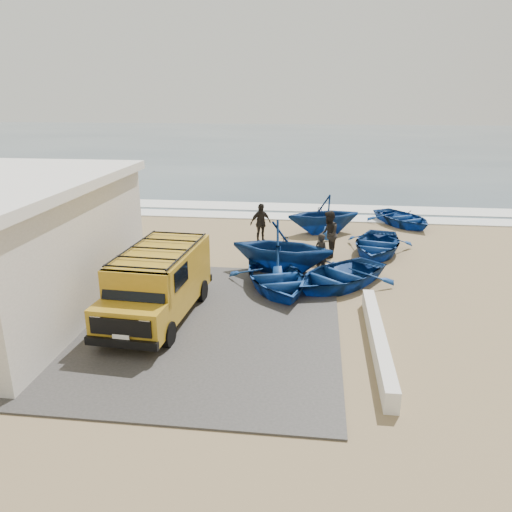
{
  "coord_description": "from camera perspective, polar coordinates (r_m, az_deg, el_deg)",
  "views": [
    {
      "loc": [
        3.18,
        -15.57,
        6.72
      ],
      "look_at": [
        1.13,
        1.12,
        1.2
      ],
      "focal_mm": 35.0,
      "sensor_mm": 36.0,
      "label": 1
    }
  ],
  "objects": [
    {
      "name": "fisherman_middle",
      "position": [
        21.35,
        8.29,
        2.45
      ],
      "size": [
        0.77,
        0.98,
        2.01
      ],
      "primitive_type": "imported",
      "rotation": [
        0.0,
        0.0,
        -1.58
      ],
      "color": "black",
      "rests_on": "ground"
    },
    {
      "name": "surf_line",
      "position": [
        28.55,
        0.4,
        4.62
      ],
      "size": [
        180.0,
        1.6,
        0.06
      ],
      "primitive_type": "cube",
      "color": "white",
      "rests_on": "ground"
    },
    {
      "name": "fisherman_front",
      "position": [
        19.49,
        7.47,
        0.31
      ],
      "size": [
        0.69,
        0.67,
        1.59
      ],
      "primitive_type": "imported",
      "rotation": [
        0.0,
        0.0,
        2.44
      ],
      "color": "black",
      "rests_on": "ground"
    },
    {
      "name": "van",
      "position": [
        15.66,
        -11.12,
        -2.88
      ],
      "size": [
        2.35,
        5.26,
        2.21
      ],
      "rotation": [
        0.0,
        0.0,
        -0.06
      ],
      "color": "#B3871A",
      "rests_on": "ground"
    },
    {
      "name": "slab",
      "position": [
        15.99,
        -12.7,
        -7.05
      ],
      "size": [
        12.0,
        10.0,
        0.05
      ],
      "primitive_type": "cube",
      "color": "#413E3C",
      "rests_on": "ground"
    },
    {
      "name": "boat_near_right",
      "position": [
        18.32,
        9.4,
        -2.16
      ],
      "size": [
        4.99,
        5.09,
        0.86
      ],
      "primitive_type": "imported",
      "rotation": [
        0.0,
        0.0,
        -0.72
      ],
      "color": "navy",
      "rests_on": "ground"
    },
    {
      "name": "boat_far_left",
      "position": [
        25.11,
        7.74,
        4.76
      ],
      "size": [
        4.52,
        4.22,
        1.93
      ],
      "primitive_type": "imported",
      "rotation": [
        0.0,
        0.0,
        -1.23
      ],
      "color": "navy",
      "rests_on": "ground"
    },
    {
      "name": "parapet",
      "position": [
        14.24,
        13.73,
        -9.3
      ],
      "size": [
        0.35,
        6.0,
        0.55
      ],
      "primitive_type": "cube",
      "color": "silver",
      "rests_on": "ground"
    },
    {
      "name": "ground",
      "position": [
        17.25,
        -4.21,
        -4.8
      ],
      "size": [
        160.0,
        160.0,
        0.0
      ],
      "primitive_type": "plane",
      "color": "#8E7752"
    },
    {
      "name": "boat_far_right",
      "position": [
        27.61,
        16.42,
        4.18
      ],
      "size": [
        4.3,
        4.69,
        0.79
      ],
      "primitive_type": "imported",
      "rotation": [
        0.0,
        0.0,
        0.53
      ],
      "color": "navy",
      "rests_on": "ground"
    },
    {
      "name": "fisherman_back",
      "position": [
        23.3,
        0.53,
        3.78
      ],
      "size": [
        1.14,
        1.02,
        1.86
      ],
      "primitive_type": "imported",
      "rotation": [
        0.0,
        0.0,
        0.65
      ],
      "color": "black",
      "rests_on": "ground"
    },
    {
      "name": "boat_near_left",
      "position": [
        17.82,
        2.29,
        -2.52
      ],
      "size": [
        4.18,
        4.9,
        0.86
      ],
      "primitive_type": "imported",
      "rotation": [
        0.0,
        0.0,
        0.34
      ],
      "color": "navy",
      "rests_on": "ground"
    },
    {
      "name": "ocean",
      "position": [
        71.96,
        4.54,
        12.76
      ],
      "size": [
        180.0,
        88.0,
        0.01
      ],
      "primitive_type": "cube",
      "color": "#385166",
      "rests_on": "ground"
    },
    {
      "name": "boat_mid_left",
      "position": [
        19.31,
        2.98,
        1.03
      ],
      "size": [
        4.43,
        3.98,
        2.08
      ],
      "primitive_type": "imported",
      "rotation": [
        0.0,
        0.0,
        1.41
      ],
      "color": "navy",
      "rests_on": "ground"
    },
    {
      "name": "surf_wash",
      "position": [
        30.97,
        0.94,
        5.67
      ],
      "size": [
        180.0,
        2.2,
        0.04
      ],
      "primitive_type": "cube",
      "color": "white",
      "rests_on": "ground"
    },
    {
      "name": "boat_mid_right",
      "position": [
        22.39,
        13.61,
        1.32
      ],
      "size": [
        3.76,
        4.64,
        0.85
      ],
      "primitive_type": "imported",
      "rotation": [
        0.0,
        0.0,
        -0.23
      ],
      "color": "navy",
      "rests_on": "ground"
    }
  ]
}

